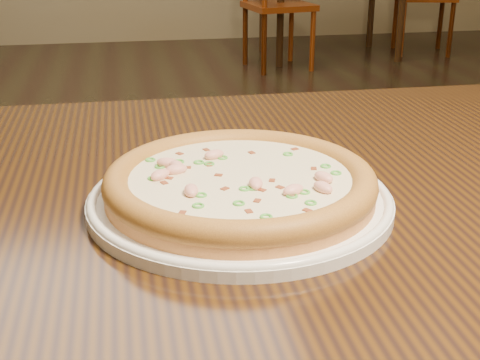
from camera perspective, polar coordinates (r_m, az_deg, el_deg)
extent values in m
cube|color=black|center=(0.78, 8.01, -1.46)|extent=(1.20, 0.80, 0.04)
cylinder|color=white|center=(0.70, 0.00, -1.82)|extent=(0.32, 0.32, 0.01)
torus|color=white|center=(0.70, 0.00, -1.37)|extent=(0.32, 0.32, 0.01)
cylinder|color=#D28249|center=(0.70, 0.00, -0.69)|extent=(0.28, 0.28, 0.02)
torus|color=#B77E2D|center=(0.69, 0.00, 0.00)|extent=(0.28, 0.28, 0.03)
cylinder|color=beige|center=(0.69, 0.00, 0.19)|extent=(0.23, 0.23, 0.00)
ellipsoid|color=#F2B29E|center=(0.70, -5.47, 0.90)|extent=(0.03, 0.02, 0.01)
ellipsoid|color=#F2B29E|center=(0.68, 7.15, 0.23)|extent=(0.02, 0.03, 0.01)
ellipsoid|color=#F2B29E|center=(0.69, -6.84, 0.43)|extent=(0.03, 0.03, 0.01)
ellipsoid|color=#F2B29E|center=(0.71, -5.44, 1.19)|extent=(0.02, 0.03, 0.01)
ellipsoid|color=#F2B29E|center=(0.65, 4.57, -0.86)|extent=(0.03, 0.02, 0.01)
ellipsoid|color=#F2B29E|center=(0.74, -2.23, 2.17)|extent=(0.03, 0.02, 0.01)
ellipsoid|color=#F2B29E|center=(0.72, -6.23, 1.47)|extent=(0.03, 0.02, 0.01)
ellipsoid|color=#F2B29E|center=(0.65, -4.19, -0.90)|extent=(0.02, 0.02, 0.01)
ellipsoid|color=#F2B29E|center=(0.66, 1.35, -0.29)|extent=(0.02, 0.03, 0.01)
ellipsoid|color=#F2B29E|center=(0.66, 7.09, -0.63)|extent=(0.02, 0.03, 0.01)
cube|color=maroon|center=(0.63, 1.48, -1.85)|extent=(0.01, 0.01, 0.00)
cube|color=maroon|center=(0.72, -2.65, 1.23)|extent=(0.01, 0.01, 0.00)
cube|color=maroon|center=(0.77, -2.90, 2.54)|extent=(0.01, 0.01, 0.00)
cube|color=maroon|center=(0.61, 5.75, -2.67)|extent=(0.01, 0.01, 0.00)
cube|color=maroon|center=(0.68, -6.49, -0.30)|extent=(0.01, 0.01, 0.00)
cube|color=maroon|center=(0.68, 2.75, -0.10)|extent=(0.01, 0.01, 0.00)
cube|color=maroon|center=(0.71, -4.52, 1.01)|extent=(0.01, 0.01, 0.00)
cube|color=maroon|center=(0.69, -1.85, 0.36)|extent=(0.01, 0.01, 0.00)
cube|color=maroon|center=(0.77, 4.69, 2.59)|extent=(0.01, 0.01, 0.00)
cube|color=maroon|center=(0.66, 3.43, -0.69)|extent=(0.01, 0.01, 0.00)
cube|color=maroon|center=(0.66, 4.37, -0.87)|extent=(0.01, 0.01, 0.00)
cube|color=maroon|center=(0.61, 0.76, -2.76)|extent=(0.01, 0.01, 0.00)
cube|color=maroon|center=(0.76, 1.00, 2.29)|extent=(0.01, 0.01, 0.00)
cube|color=maroon|center=(0.66, -1.30, -0.81)|extent=(0.01, 0.01, 0.00)
cube|color=maroon|center=(0.75, -2.50, 2.18)|extent=(0.01, 0.01, 0.00)
cube|color=maroon|center=(0.66, 1.86, -0.92)|extent=(0.01, 0.01, 0.00)
cube|color=maroon|center=(0.76, -5.18, 2.20)|extent=(0.01, 0.01, 0.00)
cube|color=maroon|center=(0.69, -6.08, 0.10)|extent=(0.01, 0.01, 0.00)
cube|color=maroon|center=(0.61, -4.94, -2.87)|extent=(0.01, 0.01, 0.00)
cube|color=maroon|center=(0.71, 6.31, 0.91)|extent=(0.01, 0.01, 0.00)
torus|color=green|center=(0.63, 6.05, -1.96)|extent=(0.02, 0.02, 0.00)
torus|color=green|center=(0.60, 2.25, -3.17)|extent=(0.01, 0.01, 0.00)
torus|color=green|center=(0.72, -2.64, 1.39)|extent=(0.01, 0.01, 0.00)
torus|color=green|center=(0.62, -3.59, -2.21)|extent=(0.02, 0.02, 0.00)
torus|color=green|center=(0.74, -7.66, 1.70)|extent=(0.02, 0.02, 0.00)
torus|color=green|center=(0.65, 5.50, -1.04)|extent=(0.02, 0.02, 0.00)
torus|color=green|center=(0.73, -3.54, 1.51)|extent=(0.01, 0.01, 0.00)
torus|color=green|center=(0.75, 4.11, 2.21)|extent=(0.02, 0.02, 0.00)
torus|color=green|center=(0.73, -5.23, 1.56)|extent=(0.01, 0.01, 0.00)
torus|color=green|center=(0.69, -7.42, 0.14)|extent=(0.02, 0.02, 0.00)
torus|color=green|center=(0.72, -5.75, 1.19)|extent=(0.02, 0.02, 0.00)
torus|color=green|center=(0.70, 8.20, 0.59)|extent=(0.01, 0.01, 0.00)
torus|color=green|center=(0.62, -0.10, -2.01)|extent=(0.02, 0.02, 0.00)
torus|color=green|center=(0.66, 0.39, -0.76)|extent=(0.01, 0.01, 0.00)
torus|color=green|center=(0.64, 4.45, -1.38)|extent=(0.02, 0.02, 0.00)
torus|color=green|center=(0.64, -3.34, -1.30)|extent=(0.02, 0.02, 0.00)
torus|color=green|center=(0.71, -5.51, 0.89)|extent=(0.01, 0.01, 0.00)
torus|color=green|center=(0.74, -1.50, 1.91)|extent=(0.02, 0.02, 0.00)
torus|color=green|center=(0.72, -6.85, 1.14)|extent=(0.02, 0.02, 0.00)
torus|color=green|center=(0.72, 7.32, 1.17)|extent=(0.01, 0.01, 0.00)
torus|color=green|center=(0.66, 1.04, -0.71)|extent=(0.01, 0.01, 0.00)
cylinder|color=black|center=(4.83, 3.46, 13.80)|extent=(0.05, 0.05, 0.71)
cylinder|color=black|center=(5.11, 13.61, 13.70)|extent=(0.05, 0.05, 0.71)
cylinder|color=black|center=(5.41, 1.94, 14.70)|extent=(0.05, 0.05, 0.71)
cylinder|color=black|center=(5.67, 11.19, 14.64)|extent=(0.05, 0.05, 0.71)
cube|color=#591E05|center=(4.77, 3.33, 14.61)|extent=(0.49, 0.49, 0.04)
cylinder|color=#591E05|center=(4.72, 6.20, 11.67)|extent=(0.04, 0.04, 0.41)
cylinder|color=#591E05|center=(5.04, 4.37, 12.39)|extent=(0.04, 0.04, 0.41)
cylinder|color=#591E05|center=(4.57, 2.07, 11.45)|extent=(0.04, 0.04, 0.41)
cylinder|color=#591E05|center=(4.90, 0.45, 12.18)|extent=(0.04, 0.04, 0.41)
cylinder|color=#591E05|center=(4.53, 2.11, 14.81)|extent=(0.04, 0.04, 0.95)
cylinder|color=#591E05|center=(5.67, 13.09, 12.97)|extent=(0.04, 0.04, 0.41)
cylinder|color=#591E05|center=(5.32, 13.69, 12.35)|extent=(0.04, 0.04, 0.41)
cylinder|color=#591E05|center=(5.74, 16.72, 12.73)|extent=(0.04, 0.04, 0.41)
cylinder|color=#591E05|center=(5.39, 17.54, 12.09)|extent=(0.04, 0.04, 0.41)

